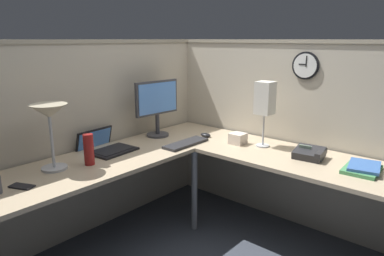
% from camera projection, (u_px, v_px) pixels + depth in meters
% --- Properties ---
extents(ground_plane, '(6.80, 6.80, 0.00)m').
position_uv_depth(ground_plane, '(197.00, 243.00, 2.83)').
color(ground_plane, '#383D47').
extents(cubicle_wall_back, '(2.57, 0.12, 1.58)m').
position_uv_depth(cubicle_wall_back, '(88.00, 138.00, 2.92)').
color(cubicle_wall_back, '#B7AD99').
rests_on(cubicle_wall_back, ground).
extents(cubicle_wall_right, '(0.12, 2.37, 1.58)m').
position_uv_depth(cubicle_wall_right, '(284.00, 132.00, 3.10)').
color(cubicle_wall_right, '#B7AD99').
rests_on(cubicle_wall_right, ground).
extents(desk, '(2.35, 2.15, 0.73)m').
position_uv_depth(desk, '(189.00, 176.00, 2.53)').
color(desk, tan).
rests_on(desk, ground).
extents(monitor, '(0.46, 0.20, 0.50)m').
position_uv_depth(monitor, '(157.00, 104.00, 3.13)').
color(monitor, '#38383D').
rests_on(monitor, desk).
extents(laptop, '(0.37, 0.41, 0.22)m').
position_uv_depth(laptop, '(105.00, 147.00, 2.80)').
color(laptop, black).
rests_on(laptop, desk).
extents(keyboard, '(0.43, 0.14, 0.02)m').
position_uv_depth(keyboard, '(186.00, 143.00, 2.93)').
color(keyboard, '#232326').
rests_on(keyboard, desk).
extents(computer_mouse, '(0.06, 0.10, 0.03)m').
position_uv_depth(computer_mouse, '(206.00, 135.00, 3.17)').
color(computer_mouse, black).
rests_on(computer_mouse, desk).
extents(desk_lamp_dome, '(0.24, 0.24, 0.44)m').
position_uv_depth(desk_lamp_dome, '(49.00, 117.00, 2.30)').
color(desk_lamp_dome, '#B7BABF').
rests_on(desk_lamp_dome, desk).
extents(cell_phone, '(0.12, 0.16, 0.01)m').
position_uv_depth(cell_phone, '(22.00, 186.00, 2.09)').
color(cell_phone, black).
rests_on(cell_phone, desk).
extents(thermos_flask, '(0.07, 0.07, 0.22)m').
position_uv_depth(thermos_flask, '(89.00, 149.00, 2.45)').
color(thermos_flask, maroon).
rests_on(thermos_flask, desk).
extents(office_phone, '(0.21, 0.22, 0.11)m').
position_uv_depth(office_phone, '(310.00, 154.00, 2.58)').
color(office_phone, '#232326').
rests_on(office_phone, desk).
extents(book_stack, '(0.31, 0.24, 0.04)m').
position_uv_depth(book_stack, '(363.00, 168.00, 2.34)').
color(book_stack, '#3F7F4C').
rests_on(book_stack, desk).
extents(desk_lamp_paper, '(0.13, 0.13, 0.53)m').
position_uv_depth(desk_lamp_paper, '(265.00, 100.00, 2.80)').
color(desk_lamp_paper, '#B7BABF').
rests_on(desk_lamp_paper, desk).
extents(tissue_box, '(0.12, 0.12, 0.09)m').
position_uv_depth(tissue_box, '(238.00, 138.00, 2.95)').
color(tissue_box, beige).
rests_on(tissue_box, desk).
extents(wall_clock, '(0.04, 0.22, 0.22)m').
position_uv_depth(wall_clock, '(306.00, 66.00, 2.81)').
color(wall_clock, black).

